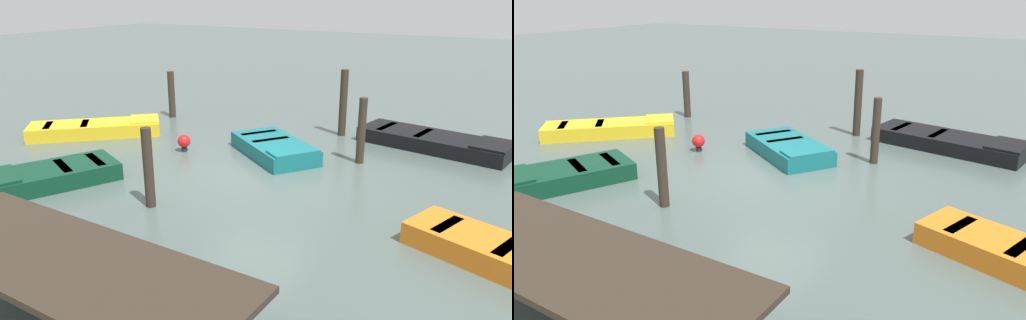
% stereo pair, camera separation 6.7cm
% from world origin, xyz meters
% --- Properties ---
extents(ground_plane, '(80.00, 80.00, 0.00)m').
position_xyz_m(ground_plane, '(0.00, 0.00, 0.00)').
color(ground_plane, '#4C5B56').
extents(dock_segment, '(5.58, 1.98, 0.95)m').
position_xyz_m(dock_segment, '(-0.61, 6.17, 0.84)').
color(dock_segment, '#33281E').
rests_on(dock_segment, ground_plane).
extents(rowboat_dark_green, '(2.42, 3.11, 0.46)m').
position_xyz_m(rowboat_dark_green, '(3.74, 2.92, 0.22)').
color(rowboat_dark_green, '#0C3823').
rests_on(rowboat_dark_green, ground_plane).
extents(rowboat_black, '(4.28, 2.12, 0.46)m').
position_xyz_m(rowboat_black, '(-3.36, -4.26, 0.22)').
color(rowboat_black, black).
rests_on(rowboat_black, ground_plane).
extents(rowboat_yellow, '(3.67, 3.50, 0.46)m').
position_xyz_m(rowboat_yellow, '(5.94, -0.46, 0.22)').
color(rowboat_yellow, gold).
rests_on(rowboat_yellow, ground_plane).
extents(rowboat_teal, '(3.04, 2.71, 0.46)m').
position_xyz_m(rowboat_teal, '(0.26, -1.44, 0.22)').
color(rowboat_teal, '#14666B').
rests_on(rowboat_teal, ground_plane).
extents(mooring_piling_mid_right, '(0.21, 0.21, 1.72)m').
position_xyz_m(mooring_piling_mid_right, '(-1.93, -2.04, 0.86)').
color(mooring_piling_mid_right, '#33281E').
rests_on(mooring_piling_mid_right, ground_plane).
extents(mooring_piling_far_right, '(0.21, 0.21, 1.69)m').
position_xyz_m(mooring_piling_far_right, '(0.94, 2.76, 0.85)').
color(mooring_piling_far_right, '#33281E').
rests_on(mooring_piling_far_right, ground_plane).
extents(mooring_piling_near_right, '(0.23, 0.23, 2.02)m').
position_xyz_m(mooring_piling_near_right, '(-0.61, -4.24, 1.01)').
color(mooring_piling_near_right, '#33281E').
rests_on(mooring_piling_near_right, ground_plane).
extents(mooring_piling_far_left, '(0.23, 0.23, 1.60)m').
position_xyz_m(mooring_piling_far_left, '(5.38, -3.45, 0.80)').
color(mooring_piling_far_left, '#33281E').
rests_on(mooring_piling_far_left, ground_plane).
extents(marker_buoy, '(0.36, 0.36, 0.48)m').
position_xyz_m(marker_buoy, '(2.60, -0.52, 0.29)').
color(marker_buoy, '#262626').
rests_on(marker_buoy, ground_plane).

